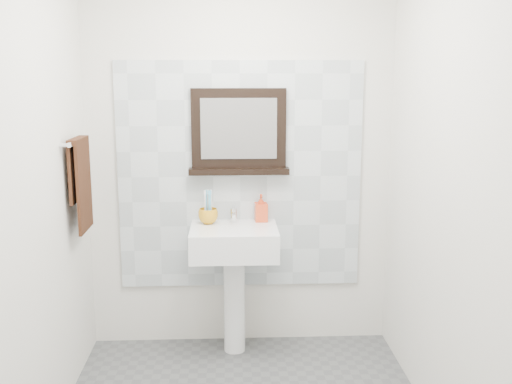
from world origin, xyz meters
TOP-DOWN VIEW (x-y plane):
  - back_wall at (0.00, 1.10)m, footprint 2.00×0.01m
  - front_wall at (0.00, -1.10)m, footprint 2.00×0.01m
  - left_wall at (-1.00, 0.00)m, footprint 0.01×2.20m
  - right_wall at (1.00, 0.00)m, footprint 0.01×2.20m
  - splashback at (0.00, 1.09)m, footprint 1.60×0.02m
  - pedestal_sink at (-0.05, 0.87)m, footprint 0.55×0.44m
  - toothbrush_cup at (-0.21, 0.97)m, footprint 0.16×0.16m
  - toothbrushes at (-0.21, 0.97)m, footprint 0.05×0.04m
  - soap_dispenser at (0.13, 1.02)m, footprint 0.09×0.09m
  - framed_mirror at (-0.01, 1.06)m, footprint 0.65×0.11m
  - towel_bar at (-0.95, 0.69)m, footprint 0.07×0.40m
  - hand_towel at (-0.94, 0.69)m, footprint 0.06×0.30m

SIDE VIEW (x-z plane):
  - pedestal_sink at x=-0.05m, z-range 0.20..1.16m
  - toothbrush_cup at x=-0.21m, z-range 0.86..0.96m
  - soap_dispenser at x=0.13m, z-range 0.86..1.04m
  - toothbrushes at x=-0.21m, z-range 0.88..1.09m
  - splashback at x=0.00m, z-range 0.40..1.90m
  - hand_towel at x=-0.94m, z-range 0.95..1.50m
  - back_wall at x=0.00m, z-range 0.00..2.50m
  - front_wall at x=0.00m, z-range 0.00..2.50m
  - left_wall at x=-1.00m, z-range 0.00..2.50m
  - right_wall at x=1.00m, z-range 0.00..2.50m
  - towel_bar at x=-0.95m, z-range 1.42..1.45m
  - framed_mirror at x=-0.01m, z-range 1.16..1.71m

